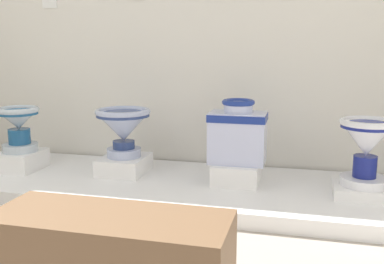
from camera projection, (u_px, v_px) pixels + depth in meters
display_platform at (176, 187)px, 3.15m from camera, size 3.29×1.05×0.10m
plinth_block_tall_cobalt at (21, 160)px, 3.41m from camera, size 0.29×0.34×0.14m
antique_toilet_tall_cobalt at (18, 123)px, 3.36m from camera, size 0.32×0.32×0.34m
plinth_block_broad_patterned at (124, 165)px, 3.32m from camera, size 0.33×0.38×0.13m
antique_toilet_broad_patterned at (123, 126)px, 3.26m from camera, size 0.41×0.41×0.36m
plinth_block_leftmost at (237, 172)px, 3.09m from camera, size 0.31×0.36×0.14m
antique_toilet_leftmost at (238, 132)px, 3.04m from camera, size 0.39×0.25×0.44m
plinth_block_pale_glazed at (363, 191)px, 2.81m from camera, size 0.37×0.33×0.07m
antique_toilet_pale_glazed at (367, 143)px, 2.75m from camera, size 0.35×0.35×0.42m
museum_bench at (111, 263)px, 1.73m from camera, size 0.93×0.36×0.40m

